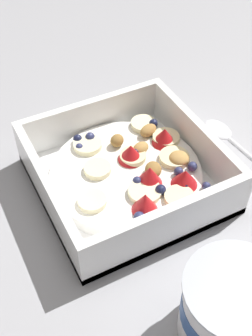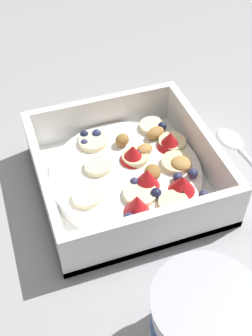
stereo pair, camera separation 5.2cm
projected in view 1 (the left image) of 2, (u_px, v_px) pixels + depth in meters
ground_plane at (111, 184)px, 0.54m from camera, size 2.40×2.40×0.00m
fruit_bowl at (129, 173)px, 0.53m from camera, size 0.21×0.21×0.06m
spoon at (231, 138)px, 0.60m from camera, size 0.04×0.17×0.01m
yogurt_cup at (232, 309)px, 0.39m from camera, size 0.10×0.10×0.08m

